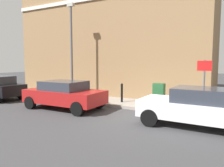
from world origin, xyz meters
The scene contains 10 objects.
ground centered at (0.00, 0.00, 0.00)m, with size 80.00×80.00×0.00m, color #38383A.
sidewalk centered at (2.09, 6.00, 0.07)m, with size 2.23×30.00×0.15m, color gray.
corner_building centered at (6.27, 4.89, 4.64)m, with size 6.23×13.78×9.28m.
car_white centered at (-0.46, -1.82, 0.74)m, with size 1.95×4.07×1.44m.
car_red centered at (-0.42, 4.45, 0.75)m, with size 1.98×4.08×1.41m.
utility_cabinet centered at (1.80, 0.25, 0.68)m, with size 0.46×0.61×1.15m.
bollard_near_cabinet centered at (1.90, 2.37, 0.70)m, with size 0.14×0.14×1.04m.
bollard_far_kerb centered at (1.22, 4.24, 0.70)m, with size 0.14×0.14×1.04m.
street_sign centered at (1.42, -1.85, 1.66)m, with size 0.08×0.60×2.30m.
lamppost centered at (1.80, 5.77, 3.30)m, with size 0.20×0.44×5.72m.
Camera 1 is at (-8.70, -2.88, 2.38)m, focal length 34.68 mm.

